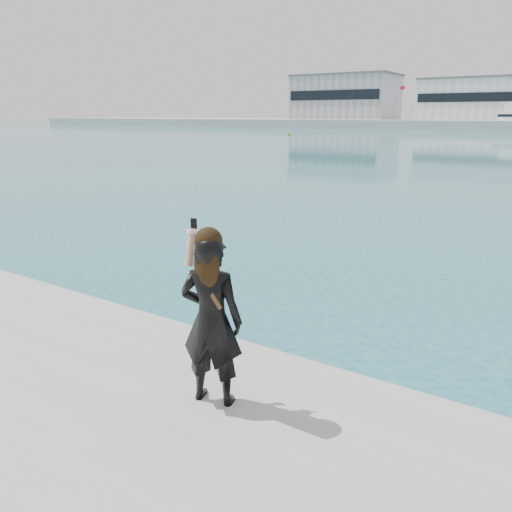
{
  "coord_description": "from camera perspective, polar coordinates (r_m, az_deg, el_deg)",
  "views": [
    {
      "loc": [
        2.13,
        -3.27,
        3.28
      ],
      "look_at": [
        -0.37,
        0.55,
        1.98
      ],
      "focal_mm": 35.0,
      "sensor_mm": 36.0,
      "label": 1
    }
  ],
  "objects": [
    {
      "name": "buoy_far",
      "position": [
        85.39,
        3.78,
        13.65
      ],
      "size": [
        0.5,
        0.5,
        0.5
      ],
      "primitive_type": "sphere",
      "color": "#D8A20B",
      "rests_on": "ground"
    },
    {
      "name": "warehouse_grey_left",
      "position": [
        143.21,
        10.18,
        17.45
      ],
      "size": [
        26.52,
        16.36,
        11.5
      ],
      "color": "gray",
      "rests_on": "far_quay"
    },
    {
      "name": "warehouse_white",
      "position": [
        133.49,
        23.79,
        16.1
      ],
      "size": [
        24.48,
        15.35,
        9.5
      ],
      "color": "silver",
      "rests_on": "far_quay"
    },
    {
      "name": "flagpole_left",
      "position": [
        130.6,
        16.07,
        16.73
      ],
      "size": [
        1.28,
        0.16,
        8.0
      ],
      "color": "silver",
      "rests_on": "far_quay"
    },
    {
      "name": "ground",
      "position": [
        5.09,
        0.11,
        -24.15
      ],
      "size": [
        500.0,
        500.0,
        0.0
      ],
      "primitive_type": "plane",
      "color": "#1C5E81",
      "rests_on": "ground"
    },
    {
      "name": "woman",
      "position": [
        4.32,
        -5.16,
        -6.77
      ],
      "size": [
        0.63,
        0.5,
        1.62
      ],
      "rotation": [
        0.0,
        0.0,
        3.41
      ],
      "color": "black",
      "rests_on": "near_quay"
    }
  ]
}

